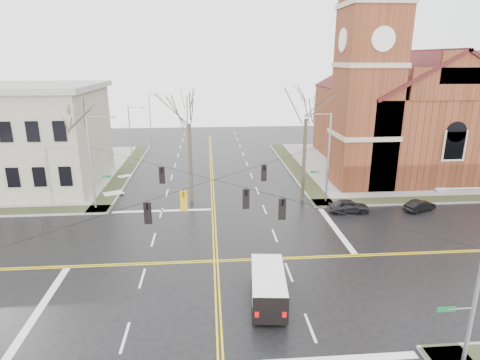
{
  "coord_description": "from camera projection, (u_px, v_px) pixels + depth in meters",
  "views": [
    {
      "loc": [
        -0.36,
        -26.31,
        14.15
      ],
      "look_at": [
        2.26,
        6.0,
        4.31
      ],
      "focal_mm": 30.0,
      "sensor_mm": 36.0,
      "label": 1
    }
  ],
  "objects": [
    {
      "name": "church",
      "position": [
        400.0,
        104.0,
        52.33
      ],
      "size": [
        24.28,
        27.48,
        27.5
      ],
      "color": "#5F2E19",
      "rests_on": "ground"
    },
    {
      "name": "traffic_signals",
      "position": [
        215.0,
        193.0,
        27.02
      ],
      "size": [
        8.21,
        8.26,
        1.3
      ],
      "color": "black",
      "rests_on": "ground"
    },
    {
      "name": "span_wires",
      "position": [
        214.0,
        180.0,
        27.43
      ],
      "size": [
        23.02,
        23.02,
        0.03
      ],
      "color": "black",
      "rests_on": "ground"
    },
    {
      "name": "signal_pole_ne",
      "position": [
        327.0,
        156.0,
        39.64
      ],
      "size": [
        2.75,
        0.22,
        9.0
      ],
      "color": "gray",
      "rests_on": "ground"
    },
    {
      "name": "cargo_van",
      "position": [
        268.0,
        284.0,
        24.16
      ],
      "size": [
        2.46,
        5.28,
        1.94
      ],
      "rotation": [
        0.0,
        0.0,
        -0.1
      ],
      "color": "white",
      "rests_on": "ground"
    },
    {
      "name": "parked_car_a",
      "position": [
        348.0,
        206.0,
        38.3
      ],
      "size": [
        3.82,
        1.6,
        1.29
      ],
      "primitive_type": "imported",
      "rotation": [
        0.0,
        0.0,
        1.55
      ],
      "color": "black",
      "rests_on": "ground"
    },
    {
      "name": "signal_pole_se",
      "position": [
        476.0,
        276.0,
        17.7
      ],
      "size": [
        2.75,
        0.22,
        9.0
      ],
      "color": "gray",
      "rests_on": "ground"
    },
    {
      "name": "tree_nw_far",
      "position": [
        75.0,
        124.0,
        39.06
      ],
      "size": [
        4.0,
        4.0,
        11.12
      ],
      "color": "#3A3025",
      "rests_on": "ground"
    },
    {
      "name": "parked_car_b",
      "position": [
        420.0,
        206.0,
        38.71
      ],
      "size": [
        3.45,
        2.29,
        1.07
      ],
      "primitive_type": "imported",
      "rotation": [
        0.0,
        0.0,
        1.96
      ],
      "color": "black",
      "rests_on": "ground"
    },
    {
      "name": "road_markings",
      "position": [
        216.0,
        261.0,
        29.23
      ],
      "size": [
        100.0,
        100.0,
        0.01
      ],
      "color": "gold",
      "rests_on": "ground"
    },
    {
      "name": "signal_pole_nw",
      "position": [
        92.0,
        160.0,
        37.89
      ],
      "size": [
        2.75,
        0.22,
        9.0
      ],
      "color": "gray",
      "rests_on": "ground"
    },
    {
      "name": "streetlight_north_a",
      "position": [
        131.0,
        134.0,
        53.82
      ],
      "size": [
        2.3,
        0.2,
        8.0
      ],
      "color": "gray",
      "rests_on": "ground"
    },
    {
      "name": "tree_ne",
      "position": [
        306.0,
        113.0,
        39.58
      ],
      "size": [
        4.0,
        4.0,
        12.39
      ],
      "color": "#3A3025",
      "rests_on": "ground"
    },
    {
      "name": "civic_building_a",
      "position": [
        15.0,
        139.0,
        45.02
      ],
      "size": [
        18.0,
        14.0,
        11.0
      ],
      "primitive_type": "cube",
      "color": "gray",
      "rests_on": "ground"
    },
    {
      "name": "streetlight_north_b",
      "position": [
        151.0,
        114.0,
        72.9
      ],
      "size": [
        2.3,
        0.2,
        8.0
      ],
      "color": "gray",
      "rests_on": "ground"
    },
    {
      "name": "tree_nw_near",
      "position": [
        189.0,
        118.0,
        39.22
      ],
      "size": [
        4.0,
        4.0,
        11.81
      ],
      "color": "#3A3025",
      "rests_on": "ground"
    },
    {
      "name": "sidewalks",
      "position": [
        216.0,
        260.0,
        29.21
      ],
      "size": [
        80.0,
        80.0,
        0.17
      ],
      "color": "gray",
      "rests_on": "ground"
    },
    {
      "name": "ground",
      "position": [
        216.0,
        261.0,
        29.24
      ],
      "size": [
        120.0,
        120.0,
        0.0
      ],
      "primitive_type": "plane",
      "color": "black",
      "rests_on": "ground"
    }
  ]
}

